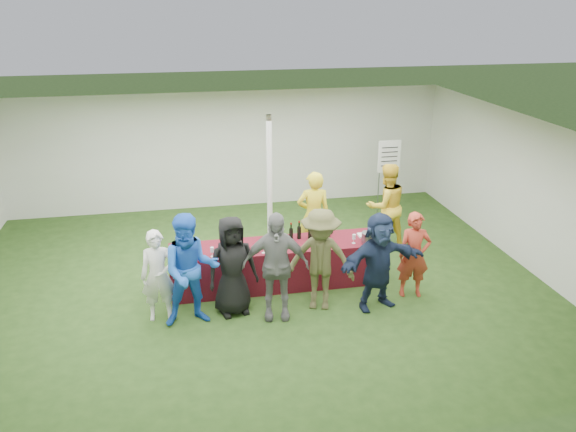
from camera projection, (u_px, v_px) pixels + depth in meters
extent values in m
plane|color=#284719|center=(254.00, 283.00, 9.79)|extent=(60.00, 60.00, 0.00)
plane|color=white|center=(228.00, 150.00, 12.95)|extent=(10.00, 0.00, 10.00)
plane|color=white|center=(306.00, 350.00, 5.64)|extent=(10.00, 0.00, 10.00)
plane|color=white|center=(524.00, 192.00, 10.20)|extent=(0.00, 8.00, 8.00)
plane|color=white|center=(250.00, 131.00, 8.80)|extent=(10.00, 10.00, 0.00)
cylinder|color=silver|center=(270.00, 187.00, 10.48)|extent=(0.10, 0.10, 2.70)
cube|color=maroon|center=(277.00, 264.00, 9.64)|extent=(3.60, 0.80, 0.75)
cylinder|color=black|center=(291.00, 234.00, 9.62)|extent=(0.07, 0.07, 0.22)
cylinder|color=black|center=(291.00, 226.00, 9.56)|extent=(0.03, 0.03, 0.08)
cylinder|color=maroon|center=(291.00, 223.00, 9.55)|extent=(0.03, 0.03, 0.02)
cylinder|color=black|center=(299.00, 233.00, 9.69)|extent=(0.07, 0.07, 0.22)
cylinder|color=black|center=(299.00, 225.00, 9.64)|extent=(0.03, 0.03, 0.08)
cylinder|color=maroon|center=(299.00, 222.00, 9.62)|extent=(0.03, 0.03, 0.02)
cylinder|color=black|center=(310.00, 233.00, 9.67)|extent=(0.07, 0.07, 0.22)
cylinder|color=black|center=(310.00, 225.00, 9.61)|extent=(0.03, 0.03, 0.08)
cylinder|color=maroon|center=(310.00, 222.00, 9.59)|extent=(0.03, 0.03, 0.02)
cylinder|color=black|center=(313.00, 231.00, 9.74)|extent=(0.07, 0.07, 0.22)
cylinder|color=black|center=(314.00, 223.00, 9.69)|extent=(0.03, 0.03, 0.08)
cylinder|color=maroon|center=(314.00, 221.00, 9.67)|extent=(0.03, 0.03, 0.02)
cylinder|color=black|center=(321.00, 232.00, 9.70)|extent=(0.07, 0.07, 0.22)
cylinder|color=black|center=(321.00, 224.00, 9.64)|extent=(0.03, 0.03, 0.08)
cylinder|color=maroon|center=(321.00, 222.00, 9.62)|extent=(0.03, 0.03, 0.02)
cylinder|color=black|center=(329.00, 230.00, 9.78)|extent=(0.07, 0.07, 0.22)
cylinder|color=black|center=(329.00, 222.00, 9.73)|extent=(0.03, 0.03, 0.08)
cylinder|color=maroon|center=(329.00, 220.00, 9.71)|extent=(0.03, 0.03, 0.02)
cylinder|color=silver|center=(196.00, 257.00, 9.04)|extent=(0.06, 0.06, 0.00)
cylinder|color=silver|center=(196.00, 255.00, 9.02)|extent=(0.01, 0.01, 0.07)
cylinder|color=silver|center=(195.00, 250.00, 8.99)|extent=(0.06, 0.06, 0.08)
cylinder|color=silver|center=(212.00, 256.00, 9.05)|extent=(0.06, 0.06, 0.00)
cylinder|color=silver|center=(212.00, 254.00, 9.04)|extent=(0.01, 0.01, 0.07)
cylinder|color=silver|center=(212.00, 250.00, 9.01)|extent=(0.06, 0.06, 0.08)
cylinder|color=silver|center=(227.00, 255.00, 9.10)|extent=(0.06, 0.06, 0.00)
cylinder|color=silver|center=(227.00, 253.00, 9.08)|extent=(0.01, 0.01, 0.07)
cylinder|color=silver|center=(227.00, 249.00, 9.05)|extent=(0.06, 0.06, 0.08)
cylinder|color=silver|center=(263.00, 253.00, 9.18)|extent=(0.06, 0.06, 0.00)
cylinder|color=silver|center=(263.00, 251.00, 9.17)|extent=(0.01, 0.01, 0.07)
cylinder|color=silver|center=(263.00, 246.00, 9.14)|extent=(0.06, 0.06, 0.08)
cylinder|color=silver|center=(354.00, 243.00, 9.54)|extent=(0.06, 0.06, 0.00)
cylinder|color=silver|center=(354.00, 241.00, 9.53)|extent=(0.01, 0.01, 0.07)
cylinder|color=silver|center=(354.00, 237.00, 9.50)|extent=(0.06, 0.06, 0.08)
cylinder|color=#440711|center=(354.00, 238.00, 9.51)|extent=(0.05, 0.05, 0.02)
cylinder|color=silver|center=(280.00, 237.00, 9.55)|extent=(0.07, 0.07, 0.20)
cylinder|color=silver|center=(280.00, 230.00, 9.51)|extent=(0.03, 0.03, 0.03)
cube|color=white|center=(365.00, 235.00, 9.83)|extent=(0.25, 0.18, 0.03)
cylinder|color=slate|center=(368.00, 237.00, 9.55)|extent=(0.22, 0.22, 0.18)
cylinder|color=slate|center=(378.00, 196.00, 12.37)|extent=(0.02, 0.02, 1.10)
cylinder|color=slate|center=(395.00, 195.00, 12.45)|extent=(0.02, 0.02, 1.10)
cube|color=white|center=(389.00, 156.00, 12.08)|extent=(0.50, 0.02, 0.70)
cube|color=black|center=(390.00, 148.00, 11.99)|extent=(0.36, 0.01, 0.02)
cube|color=black|center=(390.00, 152.00, 12.03)|extent=(0.36, 0.01, 0.02)
cube|color=black|center=(389.00, 157.00, 12.07)|extent=(0.36, 0.01, 0.02)
cube|color=black|center=(389.00, 161.00, 12.10)|extent=(0.36, 0.01, 0.02)
cube|color=black|center=(389.00, 166.00, 12.14)|extent=(0.36, 0.01, 0.02)
imported|color=yellow|center=(313.00, 216.00, 10.46)|extent=(0.66, 0.46, 1.71)
imported|color=yellow|center=(386.00, 206.00, 10.96)|extent=(0.91, 0.76, 1.70)
imported|color=silver|center=(158.00, 276.00, 8.48)|extent=(0.53, 0.35, 1.46)
imported|color=blue|center=(191.00, 270.00, 8.30)|extent=(0.89, 0.71, 1.77)
imported|color=black|center=(232.00, 266.00, 8.62)|extent=(0.87, 0.66, 1.61)
imported|color=slate|center=(275.00, 266.00, 8.48)|extent=(1.07, 0.57, 1.73)
imported|color=#4C4B29|center=(320.00, 260.00, 8.74)|extent=(1.23, 0.94, 1.68)
imported|color=#192541|center=(378.00, 261.00, 8.77)|extent=(1.56, 0.81, 1.60)
imported|color=#A93422|center=(414.00, 255.00, 9.16)|extent=(0.58, 0.43, 1.46)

